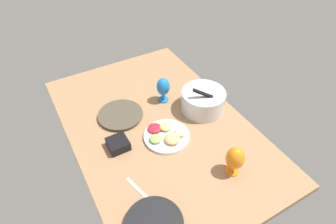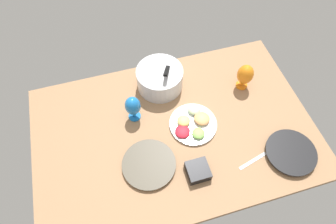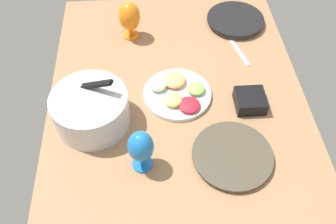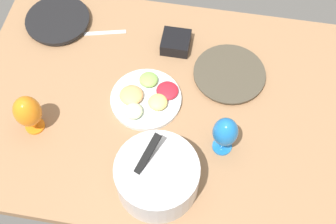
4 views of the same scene
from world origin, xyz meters
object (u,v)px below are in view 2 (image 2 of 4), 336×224
object	(u,v)px
mixing_bowl	(160,78)
hurricane_glass_orange	(245,75)
dinner_plate_left	(149,164)
hurricane_glass_blue	(133,106)
square_bowl_black	(198,171)
dinner_plate_right	(291,153)
fruit_platter	(193,123)

from	to	relation	value
mixing_bowl	hurricane_glass_orange	xyz separation A→B (cm)	(49.52, -14.77, 3.23)
hurricane_glass_orange	dinner_plate_left	bearing A→B (deg)	-152.92
dinner_plate_left	hurricane_glass_orange	distance (cm)	78.61
hurricane_glass_blue	square_bowl_black	bearing A→B (deg)	-60.69
dinner_plate_left	dinner_plate_right	size ratio (longest dim) A/B	1.05
dinner_plate_left	dinner_plate_right	bearing A→B (deg)	-11.31
hurricane_glass_orange	square_bowl_black	distance (cm)	65.91
mixing_bowl	dinner_plate_left	bearing A→B (deg)	-111.64
fruit_platter	hurricane_glass_blue	xyz separation A→B (cm)	(-31.25, 14.88, 9.06)
dinner_plate_right	square_bowl_black	distance (cm)	52.38
fruit_platter	hurricane_glass_orange	size ratio (longest dim) A/B	1.53
dinner_plate_left	fruit_platter	bearing A→B (deg)	29.28
dinner_plate_left	square_bowl_black	world-z (taller)	square_bowl_black
fruit_platter	hurricane_glass_blue	bearing A→B (deg)	154.54
fruit_platter	hurricane_glass_blue	world-z (taller)	hurricane_glass_blue
dinner_plate_right	hurricane_glass_blue	bearing A→B (deg)	148.32
hurricane_glass_blue	dinner_plate_left	bearing A→B (deg)	-88.81
hurricane_glass_orange	hurricane_glass_blue	world-z (taller)	same
dinner_plate_left	hurricane_glass_blue	size ratio (longest dim) A/B	1.60
fruit_platter	hurricane_glass_orange	xyz separation A→B (cm)	(38.89, 18.37, 8.78)
dinner_plate_right	mixing_bowl	size ratio (longest dim) A/B	0.97
hurricane_glass_orange	hurricane_glass_blue	distance (cm)	70.22
mixing_bowl	hurricane_glass_orange	size ratio (longest dim) A/B	1.57
dinner_plate_left	square_bowl_black	xyz separation A→B (cm)	(23.58, -11.16, 1.91)
dinner_plate_right	fruit_platter	distance (cm)	55.56
mixing_bowl	fruit_platter	distance (cm)	35.25
dinner_plate_left	hurricane_glass_orange	world-z (taller)	hurricane_glass_orange
mixing_bowl	square_bowl_black	world-z (taller)	mixing_bowl
dinner_plate_left	hurricane_glass_orange	bearing A→B (deg)	27.08
fruit_platter	square_bowl_black	bearing A→B (deg)	-103.90
fruit_platter	hurricane_glass_blue	size ratio (longest dim) A/B	1.53
dinner_plate_right	hurricane_glass_blue	distance (cm)	90.33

